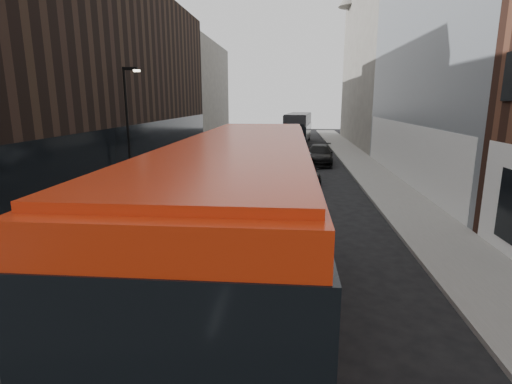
% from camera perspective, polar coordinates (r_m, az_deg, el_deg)
% --- Properties ---
extents(sidewalk_right, '(3.00, 80.00, 0.15)m').
position_cam_1_polar(sidewalk_right, '(31.82, 15.51, 3.19)').
color(sidewalk_right, slate).
rests_on(sidewalk_right, ground).
extents(sidewalk_left, '(2.00, 80.00, 0.15)m').
position_cam_1_polar(sidewalk_left, '(32.78, -12.25, 3.64)').
color(sidewalk_left, slate).
rests_on(sidewalk_left, ground).
extents(building_modern_block, '(5.03, 22.00, 20.00)m').
position_cam_1_polar(building_modern_block, '(28.95, 26.57, 20.98)').
color(building_modern_block, gray).
rests_on(building_modern_block, ground).
extents(building_victorian, '(6.50, 24.00, 21.00)m').
position_cam_1_polar(building_victorian, '(50.98, 16.81, 17.44)').
color(building_victorian, '#68635C').
rests_on(building_victorian, ground).
extents(building_left_mid, '(5.00, 24.00, 14.00)m').
position_cam_1_polar(building_left_mid, '(38.28, -15.67, 15.17)').
color(building_left_mid, black).
rests_on(building_left_mid, ground).
extents(building_left_far, '(5.00, 20.00, 13.00)m').
position_cam_1_polar(building_left_far, '(59.38, -7.98, 14.09)').
color(building_left_far, '#68635C').
rests_on(building_left_far, ground).
extents(street_lamp, '(1.06, 0.22, 7.00)m').
position_cam_1_polar(street_lamp, '(25.89, -17.79, 10.06)').
color(street_lamp, black).
rests_on(street_lamp, sidewalk_left).
extents(red_bus, '(2.62, 11.09, 4.47)m').
position_cam_1_polar(red_bus, '(8.54, -1.53, -5.77)').
color(red_bus, '#A9230A').
rests_on(red_bus, ground).
extents(grey_bus, '(3.72, 11.49, 3.65)m').
position_cam_1_polar(grey_bus, '(50.46, 6.06, 9.19)').
color(grey_bus, black).
rests_on(grey_bus, ground).
extents(car_a, '(2.12, 4.43, 1.46)m').
position_cam_1_polar(car_a, '(26.27, 6.93, 3.03)').
color(car_a, black).
rests_on(car_a, ground).
extents(car_b, '(1.83, 3.95, 1.26)m').
position_cam_1_polar(car_b, '(30.89, 6.52, 4.34)').
color(car_b, '#9CA0A5').
rests_on(car_b, ground).
extents(car_c, '(2.68, 5.63, 1.59)m').
position_cam_1_polar(car_c, '(33.81, 9.05, 5.29)').
color(car_c, black).
rests_on(car_c, ground).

